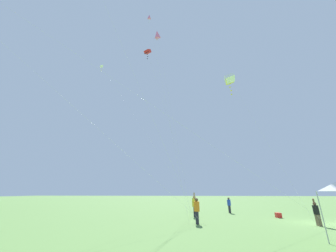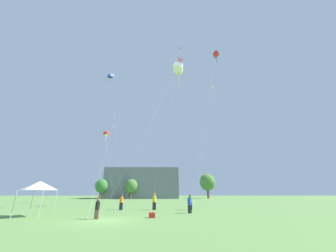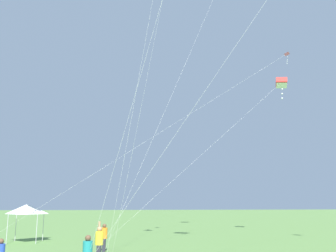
{
  "view_description": "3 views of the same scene",
  "coord_description": "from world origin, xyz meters",
  "px_view_note": "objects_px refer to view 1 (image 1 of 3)",
  "views": [
    {
      "loc": [
        -15.75,
        9.63,
        2.13
      ],
      "look_at": [
        3.11,
        11.41,
        8.85
      ],
      "focal_mm": 20.0,
      "sensor_mm": 36.0,
      "label": 1
    },
    {
      "loc": [
        4.37,
        -15.45,
        1.99
      ],
      "look_at": [
        4.98,
        14.74,
        12.7
      ],
      "focal_mm": 20.0,
      "sensor_mm": 36.0,
      "label": 2
    },
    {
      "loc": [
        24.48,
        10.63,
        3.21
      ],
      "look_at": [
        2.51,
        12.76,
        7.62
      ],
      "focal_mm": 40.0,
      "sensor_mm": 36.0,
      "label": 3
    }
  ],
  "objects_px": {
    "cooler_box": "(278,215)",
    "kite_pink_diamond_5": "(157,34)",
    "person_yellow_shirt": "(194,205)",
    "kite_white_box_0": "(230,79)",
    "kite_pink_diamond_4": "(149,17)",
    "kite_red_box_7": "(148,52)",
    "person_orange_shirt": "(197,210)",
    "person_teal_shirt": "(194,203)",
    "person_black_shirt": "(317,212)",
    "person_blue_shirt": "(229,205)",
    "kite_white_delta_1": "(103,69)"
  },
  "relations": [
    {
      "from": "person_teal_shirt",
      "to": "kite_red_box_7",
      "type": "distance_m",
      "value": 30.91
    },
    {
      "from": "person_teal_shirt",
      "to": "kite_pink_diamond_5",
      "type": "height_order",
      "value": "kite_pink_diamond_5"
    },
    {
      "from": "kite_white_box_0",
      "to": "person_teal_shirt",
      "type": "bearing_deg",
      "value": 73.44
    },
    {
      "from": "kite_pink_diamond_4",
      "to": "kite_pink_diamond_5",
      "type": "relative_size",
      "value": 1.14
    },
    {
      "from": "person_yellow_shirt",
      "to": "kite_white_box_0",
      "type": "relative_size",
      "value": 0.12
    },
    {
      "from": "person_black_shirt",
      "to": "kite_pink_diamond_4",
      "type": "relative_size",
      "value": 0.06
    },
    {
      "from": "person_blue_shirt",
      "to": "cooler_box",
      "type": "bearing_deg",
      "value": -84.45
    },
    {
      "from": "person_orange_shirt",
      "to": "kite_pink_diamond_4",
      "type": "xyz_separation_m",
      "value": [
        7.9,
        5.98,
        28.73
      ]
    },
    {
      "from": "person_yellow_shirt",
      "to": "kite_red_box_7",
      "type": "relative_size",
      "value": 0.07
    },
    {
      "from": "cooler_box",
      "to": "person_orange_shirt",
      "type": "height_order",
      "value": "person_orange_shirt"
    },
    {
      "from": "person_yellow_shirt",
      "to": "kite_pink_diamond_4",
      "type": "distance_m",
      "value": 29.53
    },
    {
      "from": "cooler_box",
      "to": "kite_pink_diamond_4",
      "type": "distance_m",
      "value": 32.56
    },
    {
      "from": "kite_pink_diamond_4",
      "to": "kite_red_box_7",
      "type": "xyz_separation_m",
      "value": [
        8.17,
        1.92,
        0.11
      ]
    },
    {
      "from": "person_yellow_shirt",
      "to": "cooler_box",
      "type": "bearing_deg",
      "value": 130.27
    },
    {
      "from": "cooler_box",
      "to": "kite_white_box_0",
      "type": "distance_m",
      "value": 16.28
    },
    {
      "from": "person_orange_shirt",
      "to": "kite_red_box_7",
      "type": "distance_m",
      "value": 33.95
    },
    {
      "from": "cooler_box",
      "to": "kite_red_box_7",
      "type": "height_order",
      "value": "kite_red_box_7"
    },
    {
      "from": "person_orange_shirt",
      "to": "person_teal_shirt",
      "type": "xyz_separation_m",
      "value": [
        8.31,
        -0.12,
        0.01
      ]
    },
    {
      "from": "person_teal_shirt",
      "to": "kite_white_delta_1",
      "type": "relative_size",
      "value": 0.06
    },
    {
      "from": "person_orange_shirt",
      "to": "kite_red_box_7",
      "type": "height_order",
      "value": "kite_red_box_7"
    },
    {
      "from": "person_blue_shirt",
      "to": "kite_pink_diamond_5",
      "type": "height_order",
      "value": "kite_pink_diamond_5"
    },
    {
      "from": "person_blue_shirt",
      "to": "kite_pink_diamond_4",
      "type": "height_order",
      "value": "kite_pink_diamond_4"
    },
    {
      "from": "kite_white_box_0",
      "to": "person_orange_shirt",
      "type": "bearing_deg",
      "value": 141.33
    },
    {
      "from": "person_orange_shirt",
      "to": "kite_pink_diamond_4",
      "type": "distance_m",
      "value": 30.4
    },
    {
      "from": "person_orange_shirt",
      "to": "kite_pink_diamond_5",
      "type": "xyz_separation_m",
      "value": [
        7.86,
        4.56,
        24.85
      ]
    },
    {
      "from": "person_blue_shirt",
      "to": "person_orange_shirt",
      "type": "bearing_deg",
      "value": -155.32
    },
    {
      "from": "kite_white_delta_1",
      "to": "kite_pink_diamond_5",
      "type": "relative_size",
      "value": 1.07
    },
    {
      "from": "person_yellow_shirt",
      "to": "kite_white_box_0",
      "type": "distance_m",
      "value": 16.31
    },
    {
      "from": "person_blue_shirt",
      "to": "person_teal_shirt",
      "type": "relative_size",
      "value": 0.91
    },
    {
      "from": "kite_white_delta_1",
      "to": "kite_red_box_7",
      "type": "relative_size",
      "value": 0.94
    },
    {
      "from": "person_teal_shirt",
      "to": "kite_white_box_0",
      "type": "relative_size",
      "value": 0.1
    },
    {
      "from": "cooler_box",
      "to": "kite_pink_diamond_5",
      "type": "relative_size",
      "value": 0.02
    },
    {
      "from": "person_yellow_shirt",
      "to": "kite_white_box_0",
      "type": "bearing_deg",
      "value": 156.01
    },
    {
      "from": "person_yellow_shirt",
      "to": "kite_white_delta_1",
      "type": "height_order",
      "value": "kite_white_delta_1"
    },
    {
      "from": "kite_white_box_0",
      "to": "kite_white_delta_1",
      "type": "distance_m",
      "value": 28.2
    },
    {
      "from": "person_blue_shirt",
      "to": "kite_white_delta_1",
      "type": "bearing_deg",
      "value": 117.14
    },
    {
      "from": "person_yellow_shirt",
      "to": "kite_pink_diamond_5",
      "type": "distance_m",
      "value": 25.48
    },
    {
      "from": "person_orange_shirt",
      "to": "kite_white_box_0",
      "type": "xyz_separation_m",
      "value": [
        6.75,
        -5.4,
        15.22
      ]
    },
    {
      "from": "kite_pink_diamond_5",
      "to": "kite_white_delta_1",
      "type": "bearing_deg",
      "value": 54.01
    },
    {
      "from": "person_black_shirt",
      "to": "kite_pink_diamond_5",
      "type": "xyz_separation_m",
      "value": [
        8.04,
        12.61,
        24.95
      ]
    },
    {
      "from": "person_yellow_shirt",
      "to": "kite_red_box_7",
      "type": "xyz_separation_m",
      "value": [
        12.1,
        7.89,
        28.75
      ]
    },
    {
      "from": "kite_pink_diamond_4",
      "to": "kite_white_box_0",
      "type": "bearing_deg",
      "value": -95.8
    },
    {
      "from": "kite_pink_diamond_5",
      "to": "kite_red_box_7",
      "type": "distance_m",
      "value": 9.72
    },
    {
      "from": "person_black_shirt",
      "to": "kite_pink_diamond_5",
      "type": "distance_m",
      "value": 29.09
    },
    {
      "from": "person_blue_shirt",
      "to": "person_yellow_shirt",
      "type": "distance_m",
      "value": 5.43
    },
    {
      "from": "person_teal_shirt",
      "to": "kite_pink_diamond_5",
      "type": "distance_m",
      "value": 25.28
    },
    {
      "from": "cooler_box",
      "to": "person_black_shirt",
      "type": "height_order",
      "value": "person_black_shirt"
    },
    {
      "from": "person_yellow_shirt",
      "to": "kite_white_delta_1",
      "type": "xyz_separation_m",
      "value": [
        13.66,
        18.0,
        26.48
      ]
    },
    {
      "from": "kite_white_box_0",
      "to": "kite_pink_diamond_5",
      "type": "bearing_deg",
      "value": 83.6
    },
    {
      "from": "kite_pink_diamond_4",
      "to": "kite_pink_diamond_5",
      "type": "height_order",
      "value": "kite_pink_diamond_4"
    }
  ]
}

